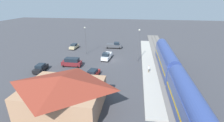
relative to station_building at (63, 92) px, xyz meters
The scene contains 13 objects.
ground_plane 22.54m from the station_building, 100.31° to the right, with size 200.00×200.00×0.00m, color #424247.
railway_track 28.56m from the station_building, 129.29° to the right, with size 4.80×70.00×0.30m.
platform 26.22m from the station_building, 122.47° to the right, with size 3.20×46.00×0.30m.
station_building is the anchor object (origin of this frame).
pedestrian_on_platform 20.31m from the station_building, 132.72° to the right, with size 0.36×0.36×1.71m.
pickup_charcoal 34.13m from the station_building, 95.04° to the right, with size 5.47×2.63×2.14m.
sedan_red 11.29m from the station_building, 97.99° to the right, with size 2.51×4.73×1.74m.
suv_maroon 17.14m from the station_building, 71.86° to the right, with size 4.94×2.47×2.22m.
pickup_white 22.82m from the station_building, 96.40° to the right, with size 2.47×5.56×2.14m.
sedan_tan 32.97m from the station_building, 71.34° to the right, with size 2.03×4.57×1.74m.
sedan_black 16.82m from the station_building, 46.71° to the right, with size 2.18×4.63×1.74m.
light_pole_near_platform 25.12m from the station_building, 116.63° to the right, with size 0.44×0.44×8.82m.
light_pole_lot_center 27.14m from the station_building, 79.76° to the right, with size 0.44×0.44×8.33m.
Camera 1 is at (-6.52, 41.56, 15.99)m, focal length 25.72 mm.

